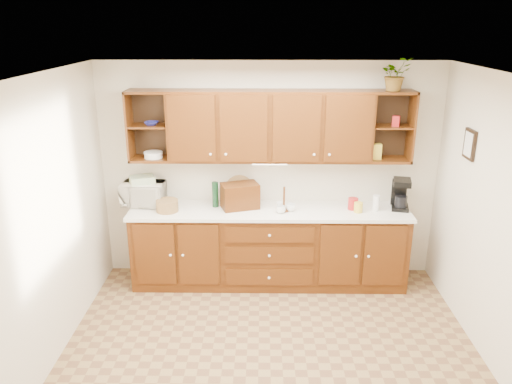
{
  "coord_description": "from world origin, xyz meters",
  "views": [
    {
      "loc": [
        -0.08,
        -3.97,
        3.01
      ],
      "look_at": [
        -0.15,
        1.15,
        1.25
      ],
      "focal_mm": 35.0,
      "sensor_mm": 36.0,
      "label": 1
    }
  ],
  "objects_px": {
    "bread_box": "(240,196)",
    "microwave": "(143,194)",
    "coffee_maker": "(401,194)",
    "potted_plant": "(395,74)"
  },
  "relations": [
    {
      "from": "bread_box",
      "to": "microwave",
      "type": "bearing_deg",
      "value": 157.73
    },
    {
      "from": "microwave",
      "to": "coffee_maker",
      "type": "distance_m",
      "value": 3.01
    },
    {
      "from": "coffee_maker",
      "to": "potted_plant",
      "type": "distance_m",
      "value": 1.37
    },
    {
      "from": "bread_box",
      "to": "potted_plant",
      "type": "xyz_separation_m",
      "value": [
        1.69,
        0.05,
        1.38
      ]
    },
    {
      "from": "bread_box",
      "to": "potted_plant",
      "type": "relative_size",
      "value": 1.17
    },
    {
      "from": "bread_box",
      "to": "coffee_maker",
      "type": "height_order",
      "value": "coffee_maker"
    },
    {
      "from": "coffee_maker",
      "to": "potted_plant",
      "type": "relative_size",
      "value": 1.0
    },
    {
      "from": "coffee_maker",
      "to": "potted_plant",
      "type": "bearing_deg",
      "value": -178.83
    },
    {
      "from": "microwave",
      "to": "bread_box",
      "type": "relative_size",
      "value": 1.17
    },
    {
      "from": "bread_box",
      "to": "coffee_maker",
      "type": "distance_m",
      "value": 1.86
    }
  ]
}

